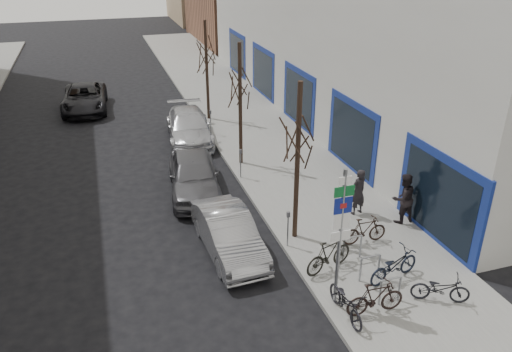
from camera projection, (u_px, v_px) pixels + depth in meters
ground at (252, 323)px, 13.30m from camera, size 120.00×120.00×0.00m
sidewalk_east at (280, 159)px, 23.11m from camera, size 5.00×70.00×0.15m
commercial_building at (444, 19)px, 29.62m from camera, size 20.00×32.00×10.00m
highway_sign_pole at (341, 230)px, 12.90m from camera, size 0.55×0.10×4.20m
bike_rack at (370, 265)px, 14.58m from camera, size 0.66×2.26×0.83m
tree_near at (299, 126)px, 15.27m from camera, size 1.80×1.80×5.50m
tree_mid at (240, 76)px, 20.86m from camera, size 1.80×1.80×5.50m
tree_far at (206, 47)px, 26.45m from camera, size 1.80×1.80×5.50m
meter_front at (288, 226)px, 16.08m from camera, size 0.10×0.08×1.27m
meter_mid at (241, 161)px, 20.81m from camera, size 0.10×0.08×1.27m
meter_back at (211, 120)px, 25.54m from camera, size 0.10×0.08×1.27m
bike_near_left at (346, 300)px, 13.14m from camera, size 0.57×1.75×1.06m
bike_near_right at (375, 298)px, 13.24m from camera, size 1.69×0.57×1.01m
bike_mid_curb at (394, 263)px, 14.57m from camera, size 1.92×0.99×1.12m
bike_mid_inner at (329, 255)px, 15.00m from camera, size 1.86×1.07×1.09m
bike_far_curb at (441, 286)px, 13.71m from camera, size 1.65×1.14×0.98m
bike_far_inner at (365, 230)px, 16.38m from camera, size 1.59×0.48×0.96m
parked_car_front at (229, 234)px, 16.06m from camera, size 1.71×4.31×1.40m
parked_car_mid at (194, 174)px, 19.84m from camera, size 2.48×4.96×1.62m
parked_car_back at (189, 127)px, 25.08m from camera, size 2.59×5.35×1.50m
lane_car at (85, 98)px, 29.63m from camera, size 2.78×5.49×1.49m
pedestrian_near at (358, 192)px, 17.99m from camera, size 0.73×0.57×1.76m
pedestrian_far at (403, 198)px, 17.44m from camera, size 0.72×0.51×1.87m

